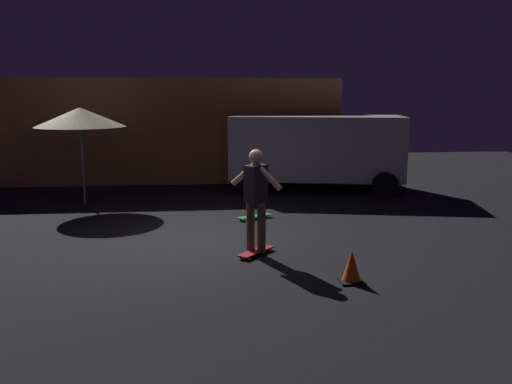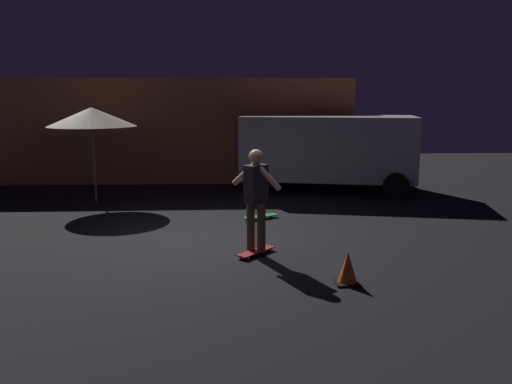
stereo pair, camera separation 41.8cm
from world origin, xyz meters
name	(u,v)px [view 1 (the left image)]	position (x,y,z in m)	size (l,w,h in m)	color
ground_plane	(206,242)	(0.00, 0.00, 0.00)	(28.00, 28.00, 0.00)	black
low_building	(157,128)	(-1.49, 8.29, 1.53)	(11.13, 4.05, 3.06)	#C67A47
parked_van	(317,148)	(3.08, 5.06, 1.16)	(4.89, 3.01, 2.03)	silver
patio_umbrella	(80,117)	(-2.88, 3.70, 2.07)	(2.10, 2.10, 2.30)	slate
skateboard_ridden	(256,251)	(0.81, -0.82, 0.06)	(0.67, 0.72, 0.07)	#AD1E23
skateboard_spare	(255,216)	(1.04, 1.71, 0.06)	(0.78, 0.56, 0.07)	green
skater	(256,193)	(0.81, -0.82, 1.04)	(0.79, 0.72, 1.67)	brown
traffic_cone	(352,267)	(2.01, -2.23, 0.21)	(0.34, 0.34, 0.46)	black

